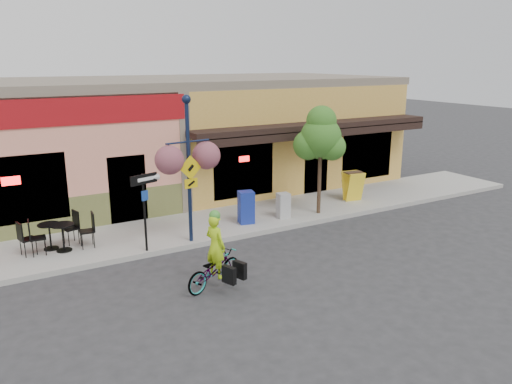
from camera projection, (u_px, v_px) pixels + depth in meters
ground at (263, 242)px, 14.76m from camera, size 90.00×90.00×0.00m
sidewalk at (232, 221)px, 16.41m from camera, size 24.00×3.00×0.15m
curb at (254, 234)px, 15.20m from camera, size 24.00×0.12×0.15m
building at (171, 134)px, 20.47m from camera, size 18.20×8.20×4.50m
bicycle at (214, 269)px, 11.73m from camera, size 1.78×1.14×0.88m
cyclist_rider at (216, 256)px, 11.67m from camera, size 0.54×0.65×1.53m
lamp_post at (189, 170)px, 13.88m from camera, size 1.38×0.67×4.17m
one_way_sign at (145, 213)px, 13.39m from camera, size 0.84×0.42×2.15m
cafe_set_left at (50, 233)px, 13.65m from camera, size 1.74×1.19×0.95m
cafe_set_right at (63, 234)px, 13.52m from camera, size 1.72×0.95×1.00m
newspaper_box_blue at (246, 207)px, 15.85m from camera, size 0.55×0.51×1.04m
newspaper_box_grey at (283, 205)px, 16.43m from camera, size 0.42×0.38×0.83m
street_tree at (320, 160)px, 16.56m from camera, size 1.86×1.86×3.68m
sandwich_board at (356, 187)px, 18.24m from camera, size 0.72×0.57×1.08m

